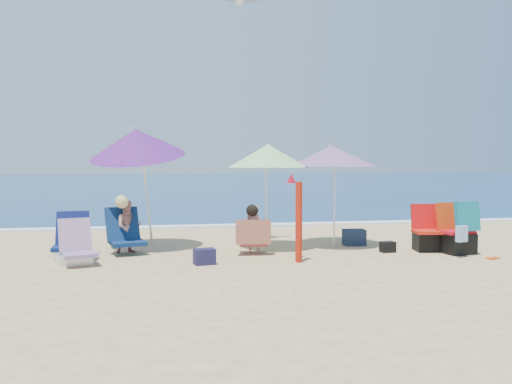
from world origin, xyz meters
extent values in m
plane|color=#D8BC84|center=(0.00, 0.00, 0.00)|extent=(120.00, 120.00, 0.00)
cube|color=navy|center=(0.00, 45.00, -0.05)|extent=(120.00, 80.00, 0.12)
cube|color=white|center=(0.00, 5.10, 0.02)|extent=(120.00, 0.50, 0.04)
cylinder|color=silver|center=(1.33, 1.50, 0.91)|extent=(0.04, 0.04, 1.83)
cone|color=#FF2194|center=(1.29, 1.53, 1.75)|extent=(2.22, 2.22, 0.41)
cylinder|color=silver|center=(1.23, 1.57, 1.94)|extent=(0.04, 0.04, 0.11)
cylinder|color=silver|center=(-0.04, 1.40, 0.91)|extent=(0.04, 0.04, 1.83)
cone|color=green|center=(0.00, 1.41, 1.75)|extent=(1.83, 1.83, 0.43)
cylinder|color=silver|center=(0.04, 1.43, 1.94)|extent=(0.04, 0.04, 0.12)
cylinder|color=silver|center=(-2.24, 2.00, 1.03)|extent=(0.22, 0.52, 2.00)
cone|color=#AC185C|center=(-2.40, 1.83, 2.00)|extent=(2.31, 2.35, 0.93)
cylinder|color=white|center=(-2.50, 1.84, 2.23)|extent=(0.05, 0.07, 0.14)
cylinder|color=#AF1D0C|center=(0.23, 0.06, 0.66)|extent=(0.14, 0.14, 1.31)
cone|color=maroon|center=(0.16, 0.27, 1.36)|extent=(0.20, 0.20, 0.16)
cube|color=#0E204E|center=(-3.48, 0.99, 0.20)|extent=(0.57, 0.51, 0.07)
cube|color=#0C1446|center=(-3.48, 1.30, 0.49)|extent=(0.56, 0.35, 0.58)
cube|color=white|center=(-3.44, 1.04, 0.09)|extent=(0.59, 0.53, 0.17)
cube|color=#C04C43|center=(-3.21, 0.34, 0.18)|extent=(0.60, 0.56, 0.06)
cube|color=#E55158|center=(-3.34, 0.69, 0.45)|extent=(0.56, 0.41, 0.53)
cube|color=white|center=(-3.33, 0.55, 0.08)|extent=(0.62, 0.58, 0.16)
cube|color=red|center=(2.80, 0.59, 0.37)|extent=(0.56, 0.51, 0.05)
cube|color=#BA0D0E|center=(2.87, 0.85, 0.61)|extent=(0.51, 0.22, 0.49)
cube|color=black|center=(2.87, 0.70, 0.17)|extent=(0.54, 0.49, 0.35)
cube|color=red|center=(3.22, 0.36, 0.39)|extent=(0.57, 0.52, 0.06)
cube|color=#BE360D|center=(3.20, 0.56, 0.64)|extent=(0.53, 0.21, 0.52)
cube|color=black|center=(3.23, 0.32, 0.18)|extent=(0.55, 0.50, 0.37)
cube|color=#0B838C|center=(3.27, 0.10, 0.69)|extent=(0.48, 0.22, 0.52)
cube|color=#8EAFE3|center=(3.06, -0.07, 0.41)|extent=(0.22, 0.15, 0.28)
imported|color=tan|center=(-0.35, 0.96, 0.44)|extent=(0.33, 0.23, 0.88)
cube|color=#4E0F6E|center=(-0.36, 1.00, 0.18)|extent=(0.51, 0.46, 0.06)
cube|color=#3B0E65|center=(-0.38, 0.81, 0.41)|extent=(0.62, 0.25, 0.45)
sphere|color=black|center=(-0.39, 0.90, 0.78)|extent=(0.21, 0.21, 0.21)
imported|color=tan|center=(-2.55, 1.45, 0.47)|extent=(0.54, 0.47, 0.95)
cube|color=#0D254E|center=(-2.54, 1.26, 0.21)|extent=(0.69, 0.64, 0.07)
cube|color=#0D264D|center=(-2.65, 1.47, 0.52)|extent=(0.64, 0.47, 0.61)
sphere|color=#CDBC76|center=(-2.64, 1.22, 0.94)|extent=(0.23, 0.23, 0.23)
cube|color=#1D1B3C|center=(-1.29, 0.14, 0.13)|extent=(0.36, 0.29, 0.25)
cube|color=#1C263E|center=(1.77, 1.57, 0.16)|extent=(0.45, 0.35, 0.31)
cube|color=black|center=(2.07, 0.67, 0.10)|extent=(0.27, 0.19, 0.19)
cube|color=#DC5717|center=(3.51, -0.27, 0.02)|extent=(0.25, 0.17, 0.03)
ellipsoid|color=white|center=(-0.46, 1.92, 4.72)|extent=(0.19, 0.37, 0.14)
cube|color=gray|center=(-0.25, 1.92, 4.74)|extent=(0.37, 0.10, 0.08)
camera|label=1|loc=(-1.91, -7.91, 1.57)|focal=35.79mm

